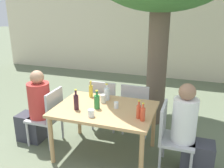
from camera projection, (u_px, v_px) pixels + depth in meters
The scene contains 18 objects.
ground_plane at pixel (105, 153), 3.65m from camera, with size 30.00×30.00×0.00m, color #667056.
cafe_building_wall at pixel (157, 28), 6.92m from camera, with size 10.00×0.08×2.80m.
dining_table_front at pixel (105, 113), 3.45m from camera, with size 1.35×0.96×0.73m.
patio_chair_0 at pixel (49, 114), 3.77m from camera, with size 0.44×0.44×0.88m.
patio_chair_1 at pixel (171, 134), 3.22m from camera, with size 0.44×0.44×0.88m.
patio_chair_2 at pixel (105, 102), 4.22m from camera, with size 0.44×0.44×0.88m.
patio_chair_3 at pixel (136, 106), 4.05m from camera, with size 0.44×0.44×0.88m.
person_seated_0 at pixel (36, 111), 3.84m from camera, with size 0.57×0.33×1.17m.
person_seated_1 at pixel (190, 134), 3.13m from camera, with size 0.55×0.31×1.19m.
soda_bottle_0 at pixel (143, 114), 3.03m from camera, with size 0.06×0.06×0.24m.
soda_bottle_1 at pixel (139, 111), 3.09m from camera, with size 0.06×0.06×0.24m.
oil_cruet_2 at pixel (91, 91), 3.79m from camera, with size 0.06×0.06×0.25m.
water_bottle_3 at pixel (107, 94), 3.67m from camera, with size 0.08×0.08×0.25m.
wine_bottle_4 at pixel (76, 102), 3.33m from camera, with size 0.07×0.07×0.29m.
green_bottle_5 at pixel (97, 101), 3.37m from camera, with size 0.08×0.08×0.26m.
drinking_glass_0 at pixel (91, 113), 3.15m from camera, with size 0.08×0.08×0.09m.
drinking_glass_1 at pixel (103, 99), 3.59m from camera, with size 0.08×0.08×0.12m.
drinking_glass_2 at pixel (116, 105), 3.40m from camera, with size 0.06×0.06×0.09m.
Camera 1 is at (1.10, -2.94, 2.13)m, focal length 40.00 mm.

